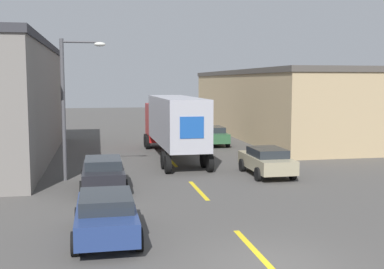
% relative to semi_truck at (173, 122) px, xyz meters
% --- Properties ---
extents(ground_plane, '(160.00, 160.00, 0.00)m').
position_rel_semi_truck_xyz_m(ground_plane, '(-0.32, -18.72, -2.36)').
color(ground_plane, '#4C4947').
extents(road_centerline, '(0.20, 19.93, 0.01)m').
position_rel_semi_truck_xyz_m(road_centerline, '(-0.32, -9.53, -2.36)').
color(road_centerline, yellow).
rests_on(road_centerline, ground_plane).
extents(warehouse_right, '(8.31, 28.12, 5.93)m').
position_rel_semi_truck_xyz_m(warehouse_right, '(11.09, 11.37, 0.61)').
color(warehouse_right, tan).
rests_on(warehouse_right, ground_plane).
extents(semi_truck, '(2.70, 12.54, 3.98)m').
position_rel_semi_truck_xyz_m(semi_truck, '(0.00, 0.00, 0.00)').
color(semi_truck, '#B21919').
rests_on(semi_truck, ground_plane).
extents(parked_car_left_far, '(2.04, 4.33, 1.47)m').
position_rel_semi_truck_xyz_m(parked_car_left_far, '(-4.56, -8.48, -1.57)').
color(parked_car_left_far, black).
rests_on(parked_car_left_far, ground_plane).
extents(parked_car_right_far, '(2.04, 4.33, 1.47)m').
position_rel_semi_truck_xyz_m(parked_car_right_far, '(3.93, 5.53, -1.57)').
color(parked_car_right_far, '#2D5B38').
rests_on(parked_car_right_far, ground_plane).
extents(parked_car_right_mid, '(2.04, 4.33, 1.47)m').
position_rel_semi_truck_xyz_m(parked_car_right_mid, '(3.93, -6.80, -1.57)').
color(parked_car_right_mid, tan).
rests_on(parked_car_right_mid, ground_plane).
extents(parked_car_left_near, '(2.04, 4.33, 1.47)m').
position_rel_semi_truck_xyz_m(parked_car_left_near, '(-4.56, -15.62, -1.57)').
color(parked_car_left_near, navy).
rests_on(parked_car_left_near, ground_plane).
extents(street_lamp, '(2.22, 0.32, 7.01)m').
position_rel_semi_truck_xyz_m(street_lamp, '(-6.14, -6.03, 1.74)').
color(street_lamp, '#4C4C51').
rests_on(street_lamp, ground_plane).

